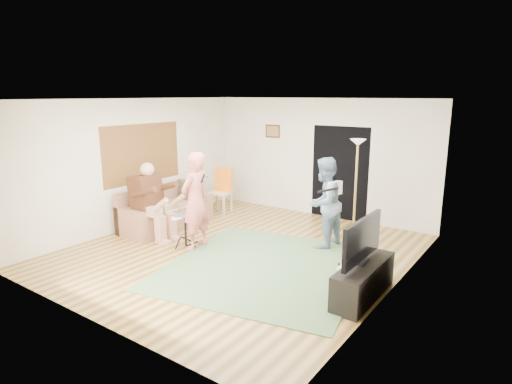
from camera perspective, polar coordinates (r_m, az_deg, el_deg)
floor at (r=7.83m, az=-2.19°, el=-7.92°), size 6.00×6.00×0.00m
walls at (r=7.45m, az=-2.28°, el=1.83°), size 5.50×6.00×2.70m
ceiling at (r=7.32m, az=-2.38°, el=12.26°), size 6.00×6.00×0.00m
window_blinds at (r=9.46m, az=-14.90°, el=5.00°), size 0.00×2.05×2.05m
doorway at (r=9.77m, az=11.09°, el=2.47°), size 2.10×0.00×2.10m
picture_frame at (r=10.52m, az=2.25°, el=8.10°), size 0.42×0.03×0.32m
area_rug at (r=7.17m, az=1.29°, el=-9.87°), size 3.65×3.86×0.02m
sofa at (r=9.44m, az=-12.22°, el=-2.78°), size 0.85×2.06×0.83m
drummer at (r=8.63m, az=-13.50°, el=-2.23°), size 0.97×0.54×1.49m
drum_kit at (r=8.11m, az=-9.37°, el=-5.20°), size 0.35×0.63×0.65m
singer at (r=7.82m, az=-8.11°, el=-1.19°), size 0.46×0.67×1.79m
microphone at (r=7.59m, az=-7.11°, el=1.82°), size 0.06×0.06×0.24m
guitarist at (r=7.91m, az=9.05°, el=-1.46°), size 0.73×0.89×1.68m
guitar_held at (r=7.76m, az=10.45°, el=0.50°), size 0.28×0.61×0.26m
guitar_spare at (r=6.39m, az=11.86°, el=-10.94°), size 0.29×0.26×0.79m
torchiere_lamp at (r=8.59m, az=13.25°, el=2.83°), size 0.35×0.35×1.94m
dining_chair at (r=10.23m, az=-4.65°, el=-0.68°), size 0.54×0.57×1.08m
tv_cabinet at (r=6.25m, az=14.13°, el=-11.41°), size 0.40×1.40×0.50m
television at (r=6.05m, az=14.00°, el=-6.13°), size 0.06×1.20×0.59m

